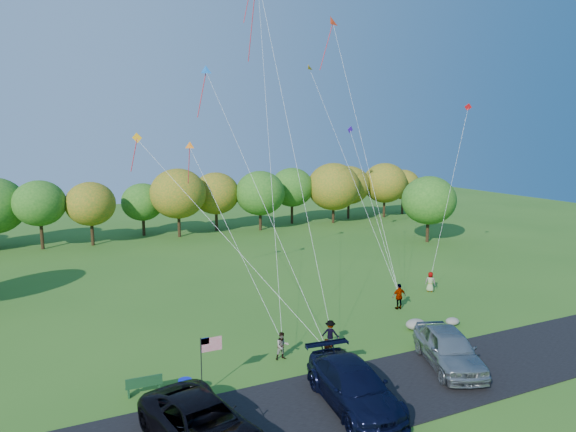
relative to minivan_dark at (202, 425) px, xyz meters
name	(u,v)px	position (x,y,z in m)	size (l,w,h in m)	color
ground	(349,356)	(9.56, 4.71, -0.97)	(140.00, 140.00, 0.00)	#2E5F1B
asphalt_lane	(393,388)	(9.56, 0.71, -0.94)	(44.00, 6.00, 0.06)	black
treeline	(181,199)	(9.06, 40.61, 3.69)	(75.35, 27.93, 8.33)	#352513
minivan_dark	(202,425)	(0.00, 0.00, 0.00)	(3.02, 6.56, 1.82)	black
minivan_navy	(354,386)	(6.95, 0.12, 0.02)	(2.61, 6.43, 1.87)	black
minivan_silver	(449,348)	(13.53, 1.35, 0.08)	(2.34, 5.82, 1.98)	gray
flyer_a	(328,354)	(7.76, 3.91, -0.16)	(0.59, 0.39, 1.62)	#4C4C59
flyer_b	(282,346)	(6.10, 5.92, -0.21)	(0.74, 0.58, 1.53)	#4C4C59
flyer_c	(330,334)	(9.29, 6.29, -0.19)	(1.01, 0.58, 1.57)	#4C4C59
flyer_d	(399,296)	(16.81, 9.81, -0.06)	(1.07, 0.44, 1.82)	#4C4C59
flyer_e	(430,282)	(21.48, 12.06, -0.20)	(0.75, 0.49, 1.54)	#4C4C59
park_bench	(144,385)	(-1.33, 5.21, -0.48)	(1.68, 0.45, 0.93)	#174020
trash_barrel	(185,389)	(0.32, 4.01, -0.50)	(0.62, 0.62, 0.94)	#0B17B2
flag_assembly	(208,351)	(1.43, 4.01, 1.16)	(1.04, 0.67, 2.81)	black
boulder_near	(416,324)	(15.41, 6.28, -0.64)	(1.32, 1.03, 0.66)	gray
boulder_far	(452,321)	(18.05, 5.91, -0.74)	(0.90, 0.75, 0.47)	gray
kites_aloft	(272,24)	(11.26, 18.98, 19.20)	(25.48, 10.02, 15.51)	red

